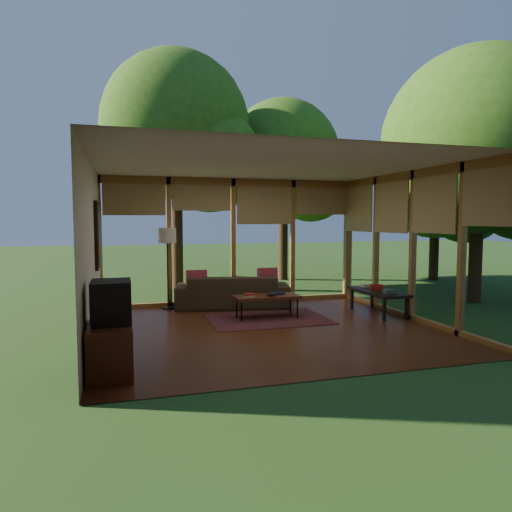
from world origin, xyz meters
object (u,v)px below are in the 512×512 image
object	(u,v)px
media_cabinet	(111,348)
side_console	(378,293)
sofa	(232,291)
television	(111,302)
coffee_table	(267,297)
floor_lamp	(167,240)

from	to	relation	value
media_cabinet	side_console	world-z (taller)	media_cabinet
sofa	media_cabinet	world-z (taller)	sofa
media_cabinet	television	bearing A→B (deg)	0.00
coffee_table	media_cabinet	bearing A→B (deg)	-138.96
television	coffee_table	world-z (taller)	television
floor_lamp	television	bearing A→B (deg)	-104.93
side_console	media_cabinet	bearing A→B (deg)	-156.38
media_cabinet	coffee_table	bearing A→B (deg)	41.04
television	side_console	xyz separation A→B (m)	(4.85, 2.13, -0.44)
floor_lamp	side_console	bearing A→B (deg)	-23.47
media_cabinet	coffee_table	distance (m)	3.57
television	sofa	bearing A→B (deg)	57.06
media_cabinet	side_console	xyz separation A→B (m)	(4.87, 2.13, 0.11)
coffee_table	side_console	bearing A→B (deg)	-5.61
television	floor_lamp	bearing A→B (deg)	75.07
coffee_table	side_console	size ratio (longest dim) A/B	0.86
media_cabinet	television	xyz separation A→B (m)	(0.02, 0.00, 0.55)
sofa	side_console	distance (m)	2.92
television	side_console	distance (m)	5.32
sofa	coffee_table	world-z (taller)	sofa
sofa	side_console	world-z (taller)	sofa
coffee_table	television	bearing A→B (deg)	-138.74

